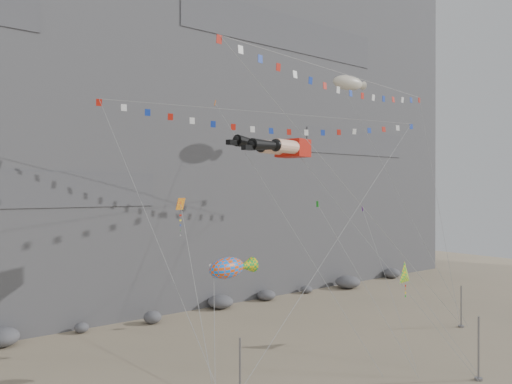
% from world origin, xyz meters
% --- Properties ---
extents(ground, '(120.00, 120.00, 0.00)m').
position_xyz_m(ground, '(0.00, 0.00, 0.00)').
color(ground, gray).
rests_on(ground, ground).
extents(cliff, '(80.00, 28.00, 50.00)m').
position_xyz_m(cliff, '(0.00, 32.00, 25.00)').
color(cliff, slate).
rests_on(cliff, ground).
extents(talus_boulders, '(60.00, 3.00, 1.20)m').
position_xyz_m(talus_boulders, '(0.00, 17.00, 0.60)').
color(talus_boulders, '#5D5D62').
rests_on(talus_boulders, ground).
extents(anchor_pole_left, '(0.12, 0.12, 4.11)m').
position_xyz_m(anchor_pole_left, '(-12.55, -3.50, 2.06)').
color(anchor_pole_left, slate).
rests_on(anchor_pole_left, ground).
extents(anchor_pole_center, '(0.12, 0.12, 4.02)m').
position_xyz_m(anchor_pole_center, '(2.16, -8.83, 2.01)').
color(anchor_pole_center, slate).
rests_on(anchor_pole_center, ground).
extents(anchor_pole_right, '(0.12, 0.12, 3.61)m').
position_xyz_m(anchor_pole_right, '(12.66, -1.70, 1.80)').
color(anchor_pole_right, slate).
rests_on(anchor_pole_right, ground).
extents(legs_kite, '(9.99, 15.60, 21.01)m').
position_xyz_m(legs_kite, '(-3.03, 4.66, 15.33)').
color(legs_kite, red).
rests_on(legs_kite, ground).
extents(flag_banner_upper, '(31.95, 16.21, 27.50)m').
position_xyz_m(flag_banner_upper, '(2.06, 10.16, 19.04)').
color(flag_banner_upper, red).
rests_on(flag_banner_upper, ground).
extents(flag_banner_lower, '(28.46, 7.03, 24.49)m').
position_xyz_m(flag_banner_lower, '(3.51, 3.54, 21.67)').
color(flag_banner_lower, red).
rests_on(flag_banner_lower, ground).
extents(harlequin_kite, '(2.80, 8.21, 13.37)m').
position_xyz_m(harlequin_kite, '(-12.21, 3.43, 11.02)').
color(harlequin_kite, red).
rests_on(harlequin_kite, ground).
extents(fish_windsock, '(5.48, 4.89, 8.66)m').
position_xyz_m(fish_windsock, '(-10.41, 0.80, 7.09)').
color(fish_windsock, '#EF4C0C').
rests_on(fish_windsock, ground).
extents(delta_kite, '(3.31, 7.49, 9.01)m').
position_xyz_m(delta_kite, '(5.05, -1.42, 5.26)').
color(delta_kite, yellow).
rests_on(delta_kite, ground).
extents(blimp_windsock, '(4.70, 12.75, 25.88)m').
position_xyz_m(blimp_windsock, '(10.85, 9.70, 22.95)').
color(blimp_windsock, beige).
rests_on(blimp_windsock, ground).
extents(small_kite_a, '(4.37, 14.25, 23.66)m').
position_xyz_m(small_kite_a, '(-5.90, 8.30, 18.28)').
color(small_kite_a, orange).
rests_on(small_kite_a, ground).
extents(small_kite_b, '(6.86, 10.44, 15.51)m').
position_xyz_m(small_kite_b, '(6.85, 4.33, 10.08)').
color(small_kite_b, '#6E1B9D').
rests_on(small_kite_b, ground).
extents(small_kite_c, '(1.38, 8.79, 13.65)m').
position_xyz_m(small_kite_c, '(-1.36, 1.69, 10.67)').
color(small_kite_c, green).
rests_on(small_kite_c, ground).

